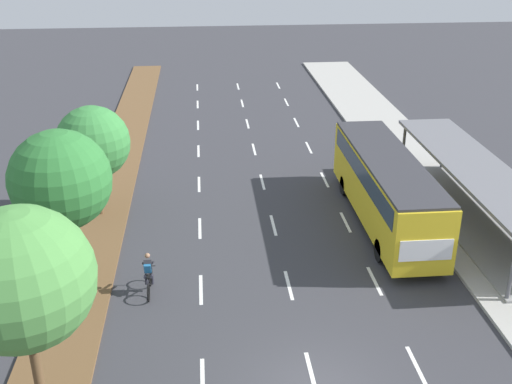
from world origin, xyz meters
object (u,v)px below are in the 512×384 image
object	(u,v)px
cyclist	(149,275)
median_tree_nearest	(21,279)
bus_shelter	(478,188)
bus	(386,183)
median_tree_second	(60,180)
median_tree_third	(93,143)

from	to	relation	value
cyclist	median_tree_nearest	world-z (taller)	median_tree_nearest
bus_shelter	median_tree_nearest	size ratio (longest dim) A/B	2.10
bus	median_tree_nearest	world-z (taller)	median_tree_nearest
bus_shelter	median_tree_nearest	world-z (taller)	median_tree_nearest
median_tree_nearest	median_tree_second	size ratio (longest dim) A/B	1.03
cyclist	median_tree_nearest	size ratio (longest dim) A/B	0.27
median_tree_third	bus	bearing A→B (deg)	-8.70
median_tree_nearest	cyclist	bearing A→B (deg)	68.39
bus	cyclist	size ratio (longest dim) A/B	6.20
cyclist	bus_shelter	bearing A→B (deg)	17.22
bus	cyclist	xyz separation A→B (m)	(-10.74, -5.09, -1.28)
bus_shelter	cyclist	world-z (taller)	bus_shelter
cyclist	median_tree_third	world-z (taller)	median_tree_third
cyclist	median_tree_second	distance (m)	4.93
bus_shelter	median_tree_second	size ratio (longest dim) A/B	2.16
median_tree_second	bus_shelter	bearing A→B (deg)	13.60
median_tree_nearest	median_tree_second	xyz separation A→B (m)	(-0.31, 6.85, -0.08)
bus_shelter	median_tree_nearest	distance (m)	21.07
median_tree_nearest	median_tree_third	world-z (taller)	median_tree_nearest
cyclist	median_tree_third	xyz separation A→B (m)	(-2.84, 7.17, 2.99)
median_tree_third	median_tree_second	bearing A→B (deg)	-90.46
median_tree_nearest	median_tree_third	xyz separation A→B (m)	(-0.26, 13.70, -1.06)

